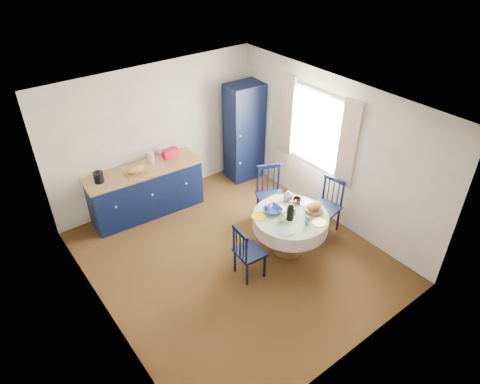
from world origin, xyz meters
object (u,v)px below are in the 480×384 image
Objects in this scene: chair_right at (327,206)px; mug_a at (282,219)px; chair_left at (248,252)px; mug_b at (307,222)px; mug_c at (297,201)px; chair_far at (270,195)px; dining_table at (291,221)px; pantry_cabinet at (244,132)px; cobalt_bowl at (273,210)px; kitchen_counter at (146,190)px; mug_d at (269,207)px.

chair_right is 1.10m from mug_a.
chair_left is at bearing -179.22° from mug_a.
mug_b is 0.53m from mug_c.
chair_far is at bearing 58.77° from mug_a.
mug_a is 1.23× the size of mug_b.
mug_c is (0.25, 0.47, 0.01)m from mug_b.
chair_far is 0.67m from mug_c.
dining_table reaches higher than chair_right.
dining_table reaches higher than mug_c.
mug_a is (-1.07, -0.06, 0.26)m from chair_right.
dining_table is 1.21× the size of chair_right.
pantry_cabinet reaches higher than cobalt_bowl.
chair_left is 0.88× the size of chair_far.
mug_a is 0.37m from mug_b.
cobalt_bowl is at bearing -57.43° from kitchen_counter.
pantry_cabinet is 1.67× the size of dining_table.
mug_a reaches higher than mug_b.
mug_d is at bearing -113.90° from pantry_cabinet.
mug_b is at bearing -83.69° from dining_table.
chair_left is at bearing -120.10° from chair_far.
kitchen_counter reaches higher than chair_right.
mug_d is at bearing 92.86° from cobalt_bowl.
chair_right is 10.53× the size of mug_b.
chair_far is 7.87× the size of mug_c.
chair_left is (-1.71, -2.29, -0.51)m from pantry_cabinet.
chair_left is 6.92× the size of mug_c.
cobalt_bowl is at bearing 111.63° from mug_b.
chair_left is at bearing -169.34° from mug_c.
pantry_cabinet is at bearing 63.34° from cobalt_bowl.
mug_a is at bearing -96.97° from chair_right.
chair_right is at bearing -83.32° from chair_left.
dining_table is at bearing 7.27° from mug_a.
chair_right is (0.01, -2.22, -0.48)m from pantry_cabinet.
dining_table is at bearing -53.02° from cobalt_bowl.
pantry_cabinet is at bearing 65.09° from mug_a.
kitchen_counter reaches higher than chair_left.
kitchen_counter is 2.27× the size of chair_left.
cobalt_bowl is (-0.21, 0.53, -0.01)m from mug_b.
kitchen_counter reaches higher than mug_c.
mug_c is 1.31× the size of mug_d.
chair_left is 0.79m from cobalt_bowl.
chair_right is at bearing -11.16° from cobalt_bowl.
dining_table is 1.28× the size of chair_left.
chair_left is 1.72m from chair_right.
mug_a is (-0.22, -0.03, 0.16)m from dining_table.
dining_table is at bearing -98.05° from chair_right.
mug_b is at bearing -68.37° from cobalt_bowl.
mug_a is (1.08, -2.33, 0.28)m from kitchen_counter.
chair_right is at bearing 2.11° from dining_table.
dining_table is at bearing -106.62° from pantry_cabinet.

